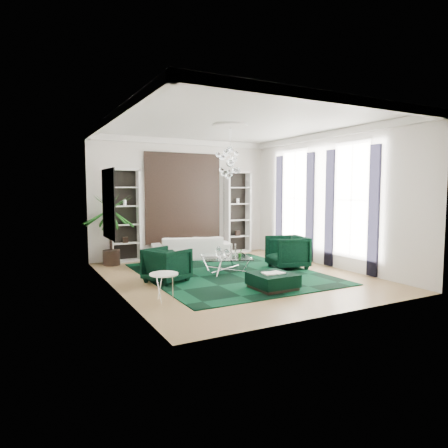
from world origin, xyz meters
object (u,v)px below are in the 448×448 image
armchair_left (167,265)px  palm (111,220)px  side_table (164,288)px  ottoman_side (159,260)px  sofa (191,248)px  armchair_right (287,252)px  ottoman_front (273,281)px  coffee_table (225,264)px

armchair_left → palm: size_ratio=0.34×
side_table → ottoman_side: bearing=73.1°
palm → sofa: bearing=-2.3°
palm → ottoman_side: bearing=-40.8°
side_table → palm: 4.38m
armchair_right → ottoman_side: bearing=-107.9°
sofa → armchair_right: size_ratio=2.45×
armchair_left → ottoman_side: armchair_left is taller
ottoman_front → palm: size_ratio=0.34×
armchair_left → armchair_right: (3.50, 0.00, 0.04)m
armchair_right → palm: size_ratio=0.38×
coffee_table → ottoman_front: 2.10m
armchair_right → armchair_left: bearing=-77.8°
palm → side_table: bearing=-88.7°
ottoman_side → coffee_table: bearing=-47.0°
armchair_left → palm: bearing=-10.7°
sofa → side_table: sofa is taller
armchair_right → ottoman_side: 3.59m
armchair_right → palm: (-4.20, 2.75, 0.87)m
sofa → armchair_right: (1.75, -2.65, 0.10)m
coffee_table → side_table: 2.99m
armchair_right → side_table: size_ratio=1.78×
sofa → coffee_table: bearing=104.0°
sofa → ottoman_side: bearing=46.2°
armchair_left → side_table: 1.62m
coffee_table → ottoman_front: bearing=-88.6°
armchair_right → ottoman_front: (-1.70, -1.75, -0.28)m
coffee_table → armchair_left: bearing=-168.7°
armchair_right → side_table: armchair_right is taller
sofa → ottoman_side: (-1.35, -0.85, -0.15)m
side_table → coffee_table: bearing=38.2°
armchair_right → palm: palm is taller
armchair_right → side_table: bearing=-57.7°
ottoman_side → ottoman_front: ottoman_side is taller
ottoman_front → side_table: 2.41m
ottoman_front → side_table: size_ratio=1.59×
ottoman_front → coffee_table: bearing=91.4°
armchair_left → armchair_right: bearing=-114.9°
armchair_left → ottoman_front: size_ratio=1.01×
armchair_left → palm: palm is taller
armchair_right → coffee_table: size_ratio=0.82×
sofa → armchair_left: bearing=70.6°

